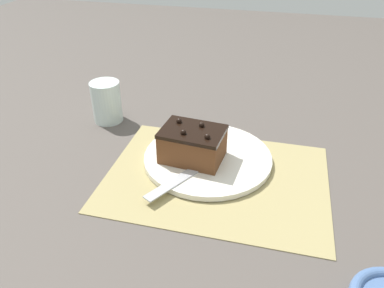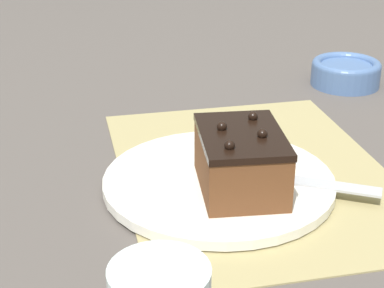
{
  "view_description": "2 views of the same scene",
  "coord_description": "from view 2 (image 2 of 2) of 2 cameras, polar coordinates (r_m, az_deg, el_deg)",
  "views": [
    {
      "loc": [
        -0.1,
        0.62,
        0.49
      ],
      "look_at": [
        0.07,
        -0.06,
        0.04
      ],
      "focal_mm": 35.0,
      "sensor_mm": 36.0,
      "label": 1
    },
    {
      "loc": [
        0.7,
        -0.24,
        0.38
      ],
      "look_at": [
        0.0,
        -0.08,
        0.05
      ],
      "focal_mm": 60.0,
      "sensor_mm": 36.0,
      "label": 2
    }
  ],
  "objects": [
    {
      "name": "cake_plate",
      "position": [
        0.79,
        2.38,
        -3.37
      ],
      "size": [
        0.28,
        0.28,
        0.01
      ],
      "color": "white",
      "rests_on": "placemat_woven"
    },
    {
      "name": "ground_plane",
      "position": [
        0.84,
        5.54,
        -2.61
      ],
      "size": [
        3.0,
        3.0,
        0.0
      ],
      "primitive_type": "plane",
      "color": "#544C47"
    },
    {
      "name": "chocolate_cake",
      "position": [
        0.75,
        4.36,
        -1.47
      ],
      "size": [
        0.14,
        0.11,
        0.08
      ],
      "rotation": [
        0.0,
        0.0,
        -0.1
      ],
      "color": "brown",
      "rests_on": "cake_plate"
    },
    {
      "name": "small_bowl",
      "position": [
        1.17,
        13.51,
        6.25
      ],
      "size": [
        0.12,
        0.12,
        0.05
      ],
      "color": "#4C6B9E",
      "rests_on": "ground_plane"
    },
    {
      "name": "placemat_woven",
      "position": [
        0.84,
        5.54,
        -2.49
      ],
      "size": [
        0.46,
        0.34,
        0.0
      ],
      "primitive_type": "cube",
      "color": "tan",
      "rests_on": "ground_plane"
    },
    {
      "name": "serving_knife",
      "position": [
        0.79,
        5.88,
        -2.54
      ],
      "size": [
        0.13,
        0.2,
        0.01
      ],
      "rotation": [
        0.0,
        0.0,
        5.76
      ],
      "color": "black",
      "rests_on": "cake_plate"
    }
  ]
}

